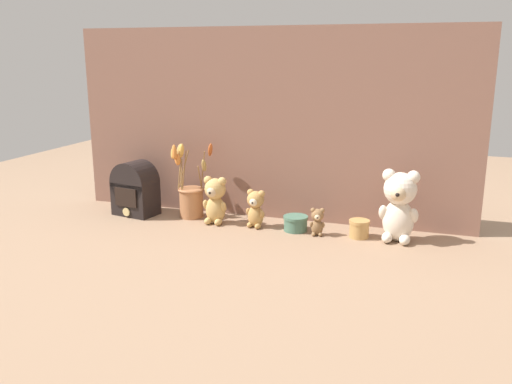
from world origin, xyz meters
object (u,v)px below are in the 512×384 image
at_px(teddy_bear_medium, 215,199).
at_px(teddy_bear_small, 256,208).
at_px(decorative_tin_short, 296,223).
at_px(teddy_bear_large, 399,204).
at_px(flower_vase, 191,196).
at_px(teddy_bear_tiny, 317,221).
at_px(decorative_tin_tall, 359,229).
at_px(vintage_radio, 135,189).

relative_size(teddy_bear_medium, teddy_bear_small, 1.27).
bearing_deg(teddy_bear_medium, decorative_tin_short, 1.65).
height_order(teddy_bear_large, flower_vase, flower_vase).
bearing_deg(teddy_bear_small, teddy_bear_medium, -178.77).
bearing_deg(decorative_tin_short, teddy_bear_tiny, -17.09).
bearing_deg(decorative_tin_tall, teddy_bear_tiny, -171.05).
xyz_separation_m(vintage_radio, decorative_tin_tall, (0.97, -0.01, -0.08)).
height_order(teddy_bear_tiny, decorative_tin_short, teddy_bear_tiny).
bearing_deg(teddy_bear_large, decorative_tin_tall, -178.85).
bearing_deg(teddy_bear_medium, teddy_bear_tiny, -2.49).
distance_m(teddy_bear_medium, teddy_bear_small, 0.18).
bearing_deg(teddy_bear_large, teddy_bear_medium, -179.30).
height_order(teddy_bear_medium, decorative_tin_short, teddy_bear_medium).
bearing_deg(teddy_bear_small, vintage_radio, 179.01).
xyz_separation_m(teddy_bear_small, flower_vase, (-0.31, 0.05, 0.01)).
bearing_deg(decorative_tin_short, teddy_bear_small, -177.90).
relative_size(teddy_bear_small, decorative_tin_tall, 1.99).
relative_size(teddy_bear_large, teddy_bear_small, 1.75).
bearing_deg(vintage_radio, decorative_tin_tall, -0.43).
height_order(teddy_bear_tiny, vintage_radio, vintage_radio).
distance_m(teddy_bear_small, vintage_radio, 0.55).
bearing_deg(teddy_bear_small, teddy_bear_tiny, -5.00).
distance_m(teddy_bear_tiny, flower_vase, 0.57).
distance_m(teddy_bear_large, teddy_bear_small, 0.56).
height_order(teddy_bear_medium, flower_vase, flower_vase).
bearing_deg(teddy_bear_medium, teddy_bear_large, 0.70).
height_order(teddy_bear_small, vintage_radio, vintage_radio).
distance_m(teddy_bear_tiny, vintage_radio, 0.81).
distance_m(teddy_bear_tiny, decorative_tin_tall, 0.16).
distance_m(teddy_bear_medium, flower_vase, 0.14).
bearing_deg(vintage_radio, teddy_bear_large, -0.23).
bearing_deg(teddy_bear_medium, vintage_radio, 177.99).
bearing_deg(flower_vase, decorative_tin_short, -5.21).
xyz_separation_m(teddy_bear_large, teddy_bear_tiny, (-0.30, -0.03, -0.09)).
relative_size(teddy_bear_tiny, flower_vase, 0.34).
xyz_separation_m(teddy_bear_small, decorative_tin_tall, (0.41, 0.00, -0.05)).
xyz_separation_m(teddy_bear_large, decorative_tin_short, (-0.39, 0.00, -0.11)).
height_order(teddy_bear_tiny, decorative_tin_tall, teddy_bear_tiny).
bearing_deg(teddy_bear_medium, decorative_tin_tall, 0.59).
xyz_separation_m(teddy_bear_medium, flower_vase, (-0.13, 0.05, -0.01)).
height_order(teddy_bear_medium, decorative_tin_tall, teddy_bear_medium).
xyz_separation_m(teddy_bear_tiny, flower_vase, (-0.57, 0.07, 0.04)).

